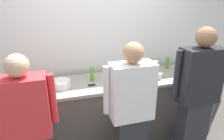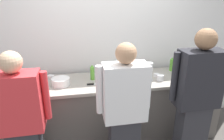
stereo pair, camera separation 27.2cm
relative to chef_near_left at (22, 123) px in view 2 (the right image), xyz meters
The scene contains 18 objects.
wall_back 1.59m from the chef_near_left, 49.22° to the left, with size 5.07×0.10×2.70m.
prep_counter 1.24m from the chef_near_left, 33.90° to the left, with size 3.23×0.70×0.94m.
chef_near_left is the anchor object (origin of this frame).
chef_center 1.05m from the chef_near_left, ahead, with size 0.59×0.24×1.61m.
chef_far_right 1.90m from the chef_near_left, ahead, with size 0.63×0.24×1.72m.
plate_stack_front 0.73m from the chef_near_left, 59.48° to the left, with size 0.23×0.23×0.10m.
plate_stack_rear 2.21m from the chef_near_left, 14.55° to the left, with size 0.23×0.23×0.06m.
mixing_bowl_steel 0.74m from the chef_near_left, 108.74° to the left, with size 0.34×0.34×0.13m, color #B7BABF.
sheet_tray 1.48m from the chef_near_left, 26.18° to the left, with size 0.47×0.32×0.02m, color #B7BABF.
squeeze_bottle_primary 1.08m from the chef_near_left, 42.90° to the left, with size 0.06×0.06×0.21m.
squeeze_bottle_secondary 2.18m from the chef_near_left, 23.05° to the left, with size 0.05×0.05×0.21m.
squeeze_bottle_spare 0.55m from the chef_near_left, 96.86° to the left, with size 0.06×0.06×0.18m.
ramekin_yellow_sauce 0.81m from the chef_near_left, 85.26° to the left, with size 0.09×0.09×0.05m.
ramekin_orange_sauce 0.89m from the chef_near_left, 75.97° to the left, with size 0.09×0.09×0.05m.
ramekin_red_sauce 0.56m from the chef_near_left, 82.15° to the left, with size 0.10×0.10×0.04m.
ramekin_green_sauce 1.82m from the chef_near_left, 21.61° to the left, with size 0.08×0.08×0.04m.
deli_cup 1.76m from the chef_near_left, 17.21° to the left, with size 0.09×0.09×0.08m, color white.
chefs_knife 0.98m from the chef_near_left, 34.66° to the left, with size 0.28×0.03×0.02m.
Camera 2 is at (-0.40, -2.13, 2.04)m, focal length 32.29 mm.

